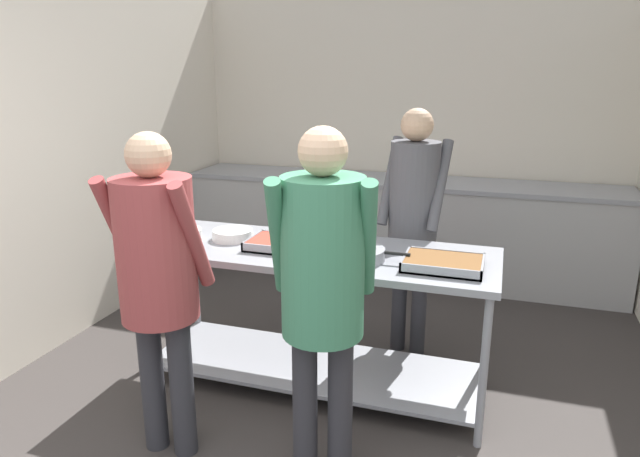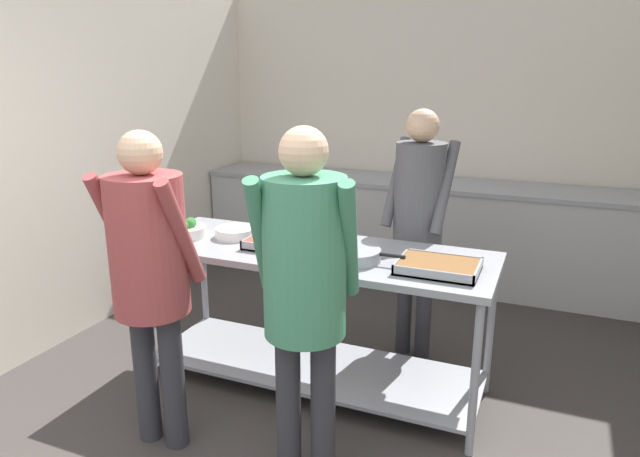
% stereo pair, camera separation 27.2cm
% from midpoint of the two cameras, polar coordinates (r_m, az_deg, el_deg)
% --- Properties ---
extents(wall_rear, '(4.16, 0.06, 2.65)m').
position_cam_midpoint_polar(wall_rear, '(5.59, 12.12, 9.32)').
color(wall_rear, beige).
rests_on(wall_rear, ground_plane).
extents(wall_left, '(0.06, 4.41, 2.65)m').
position_cam_midpoint_polar(wall_left, '(4.57, -20.15, 7.33)').
color(wall_left, beige).
rests_on(wall_left, ground_plane).
extents(back_counter, '(4.00, 0.65, 0.93)m').
position_cam_midpoint_polar(back_counter, '(5.40, 10.84, -0.13)').
color(back_counter, '#A8A8A8').
rests_on(back_counter, ground_plane).
extents(serving_counter, '(2.12, 0.74, 0.89)m').
position_cam_midpoint_polar(serving_counter, '(3.46, 1.62, -6.62)').
color(serving_counter, gray).
rests_on(serving_counter, ground_plane).
extents(broccoli_bowl, '(0.25, 0.25, 0.12)m').
position_cam_midpoint_polar(broccoli_bowl, '(3.65, -11.22, -0.14)').
color(broccoli_bowl, silver).
rests_on(broccoli_bowl, serving_counter).
extents(plate_stack, '(0.26, 0.26, 0.06)m').
position_cam_midpoint_polar(plate_stack, '(3.61, -6.33, -0.42)').
color(plate_stack, white).
rests_on(plate_stack, serving_counter).
extents(serving_tray_roast, '(0.42, 0.30, 0.05)m').
position_cam_midpoint_polar(serving_tray_roast, '(3.39, -1.38, -1.51)').
color(serving_tray_roast, gray).
rests_on(serving_tray_roast, serving_counter).
extents(sauce_pan, '(0.44, 0.30, 0.07)m').
position_cam_midpoint_polar(sauce_pan, '(3.16, 5.87, -2.62)').
color(sauce_pan, gray).
rests_on(sauce_pan, serving_counter).
extents(serving_tray_vegetables, '(0.42, 0.32, 0.05)m').
position_cam_midpoint_polar(serving_tray_vegetables, '(3.09, 14.23, -3.75)').
color(serving_tray_vegetables, gray).
rests_on(serving_tray_vegetables, serving_counter).
extents(guest_serving_left, '(0.47, 0.37, 1.65)m').
position_cam_midpoint_polar(guest_serving_left, '(2.87, -14.13, -3.22)').
color(guest_serving_left, '#2D2D33').
rests_on(guest_serving_left, ground_plane).
extents(guest_serving_right, '(0.52, 0.42, 1.70)m').
position_cam_midpoint_polar(guest_serving_right, '(2.49, 1.58, -4.78)').
color(guest_serving_right, '#2D2D33').
rests_on(guest_serving_right, ground_plane).
extents(cook_behind_counter, '(0.46, 0.39, 1.68)m').
position_cam_midpoint_polar(cook_behind_counter, '(3.77, 11.90, 2.04)').
color(cook_behind_counter, '#2D2D33').
rests_on(cook_behind_counter, ground_plane).
extents(water_bottle, '(0.08, 0.08, 0.22)m').
position_cam_midpoint_polar(water_bottle, '(5.24, 11.00, 5.74)').
color(water_bottle, '#23602D').
rests_on(water_bottle, back_counter).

